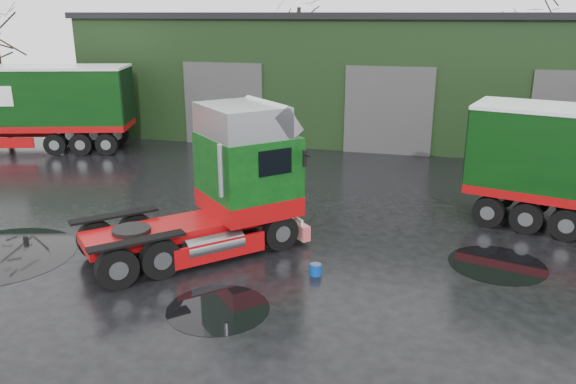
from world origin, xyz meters
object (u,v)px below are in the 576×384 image
object	(u,v)px
wash_bucket	(316,270)
warehouse	(398,72)
hero_tractor	(187,183)
tree_back_b	(528,52)
tree_back_a	(299,34)

from	to	relation	value
wash_bucket	warehouse	bearing A→B (deg)	88.16
warehouse	wash_bucket	xyz separation A→B (m)	(-0.62, -19.30, -3.02)
hero_tractor	wash_bucket	world-z (taller)	hero_tractor
wash_bucket	tree_back_b	size ratio (longest dim) A/B	0.04
hero_tractor	tree_back_b	world-z (taller)	tree_back_b
wash_bucket	tree_back_b	world-z (taller)	tree_back_b
warehouse	tree_back_b	xyz separation A→B (m)	(8.00, 10.00, 0.59)
warehouse	tree_back_a	size ratio (longest dim) A/B	3.41
tree_back_a	tree_back_b	world-z (taller)	tree_back_a
hero_tractor	tree_back_a	world-z (taller)	tree_back_a
hero_tractor	tree_back_b	xyz separation A→B (m)	(12.22, 28.84, 1.75)
hero_tractor	warehouse	bearing A→B (deg)	122.17
warehouse	wash_bucket	world-z (taller)	warehouse
tree_back_a	hero_tractor	bearing A→B (deg)	-82.53
tree_back_a	wash_bucket	bearing A→B (deg)	-75.87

